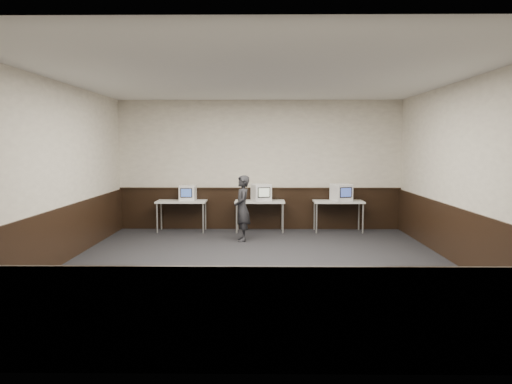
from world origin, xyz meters
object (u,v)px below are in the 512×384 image
at_px(desk_left, 182,204).
at_px(emac_right, 341,192).
at_px(emac_left, 188,193).
at_px(emac_center, 261,192).
at_px(person, 242,208).
at_px(desk_right, 338,204).
at_px(desk_center, 260,204).

relative_size(desk_left, emac_right, 2.18).
xyz_separation_m(desk_left, emac_left, (0.15, 0.02, 0.26)).
xyz_separation_m(emac_center, emac_right, (1.93, -0.00, 0.00)).
bearing_deg(emac_right, emac_left, 159.48).
relative_size(desk_left, person, 0.84).
bearing_deg(emac_left, desk_left, -169.76).
relative_size(desk_left, emac_center, 2.24).
xyz_separation_m(emac_left, person, (1.37, -1.23, -0.22)).
height_order(emac_right, person, person).
relative_size(desk_left, emac_left, 2.85).
bearing_deg(desk_right, desk_left, 180.00).
distance_m(desk_left, emac_center, 1.95).
height_order(desk_left, person, person).
bearing_deg(desk_left, desk_center, 0.00).
relative_size(desk_center, emac_right, 2.18).
relative_size(desk_right, emac_right, 2.18).
height_order(emac_left, emac_right, emac_right).
height_order(desk_right, person, person).
xyz_separation_m(desk_center, emac_left, (-1.75, 0.02, 0.26)).
bearing_deg(emac_right, desk_right, 123.65).
bearing_deg(desk_left, desk_right, 0.00).
distance_m(desk_right, person, 2.58).
bearing_deg(emac_right, person, -173.09).
bearing_deg(desk_center, emac_center, -50.56).
distance_m(emac_right, person, 2.62).
bearing_deg(desk_left, emac_left, 7.71).
distance_m(desk_left, desk_center, 1.90).
xyz_separation_m(desk_center, emac_center, (0.03, -0.04, 0.28)).
distance_m(desk_center, emac_left, 1.77).
bearing_deg(desk_right, emac_left, 179.68).
bearing_deg(emac_center, person, -127.69).
height_order(emac_left, person, person).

